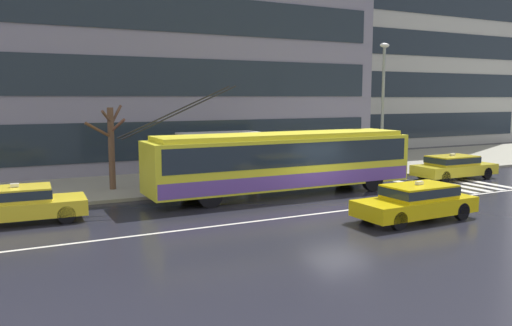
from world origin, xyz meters
name	(u,v)px	position (x,y,z in m)	size (l,w,h in m)	color
ground_plane	(338,204)	(0.00, 0.00, 0.00)	(160.00, 160.00, 0.00)	#20202A
sidewalk_slab	(242,173)	(0.00, 9.32, 0.07)	(80.00, 10.00, 0.14)	gray
crosswalk_stripe_edge_near	(427,187)	(6.15, 1.16, 0.00)	(0.44, 4.40, 0.01)	beige
crosswalk_stripe_inner_a	(440,186)	(7.05, 1.16, 0.00)	(0.44, 4.40, 0.01)	beige
crosswalk_stripe_center	(453,185)	(7.95, 1.16, 0.00)	(0.44, 4.40, 0.01)	beige
crosswalk_stripe_inner_b	(466,183)	(8.85, 1.16, 0.00)	(0.44, 4.40, 0.01)	beige
crosswalk_stripe_edge_far	(478,182)	(9.75, 1.16, 0.00)	(0.44, 4.40, 0.01)	beige
lane_centre_line	(356,209)	(0.00, -1.20, 0.00)	(72.00, 0.14, 0.01)	silver
trolleybus	(284,161)	(-1.03, 2.72, 1.54)	(13.42, 2.51, 4.86)	yellow
taxi_queued_behind_bus	(19,203)	(-11.87, 2.38, 0.70)	(4.39, 2.02, 1.39)	yellow
taxi_ahead_of_bus	(454,166)	(9.39, 2.50, 0.70)	(4.69, 1.86, 1.39)	yellow
taxi_oncoming_near	(416,200)	(0.85, -3.57, 0.70)	(4.59, 1.87, 1.39)	yellow
bus_shelter	(217,146)	(-2.87, 6.00, 2.02)	(3.92, 1.56, 2.55)	gray
pedestrian_at_shelter	(168,154)	(-5.28, 6.32, 1.72)	(1.38, 1.38, 1.97)	#23334B
pedestrian_approaching_curb	(256,159)	(-0.53, 6.45, 1.17)	(0.49, 0.49, 1.73)	#554446
street_lamp	(383,98)	(6.51, 4.98, 4.33)	(0.60, 0.32, 7.13)	gray
street_tree_bare	(111,144)	(-7.81, 6.79, 2.26)	(1.88, 1.29, 3.88)	brown
office_tower_corner_right	(388,9)	(20.89, 21.37, 12.57)	(24.68, 10.34, 25.12)	#B4B5AD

